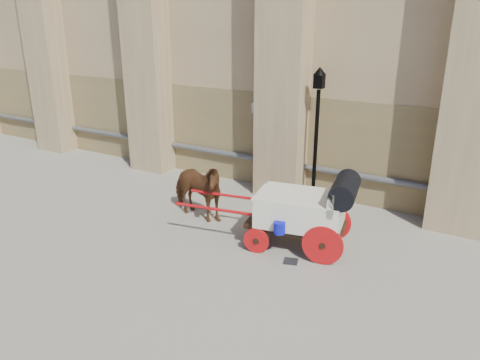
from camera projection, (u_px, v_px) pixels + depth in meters
The scene contains 5 objects.
ground at pixel (253, 249), 11.12m from camera, with size 90.00×90.00×0.00m, color gray.
horse at pixel (196, 190), 12.52m from camera, with size 0.89×1.96×1.65m, color brown.
carriage at pixel (307, 209), 10.86m from camera, with size 4.42×1.87×1.88m.
street_lamp at pixel (316, 133), 13.18m from camera, with size 0.37×0.37×3.93m.
drain_grate_near at pixel (291, 261), 10.57m from camera, with size 0.32×0.32×0.01m, color black.
Camera 1 is at (4.66, -8.73, 5.35)m, focal length 35.00 mm.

